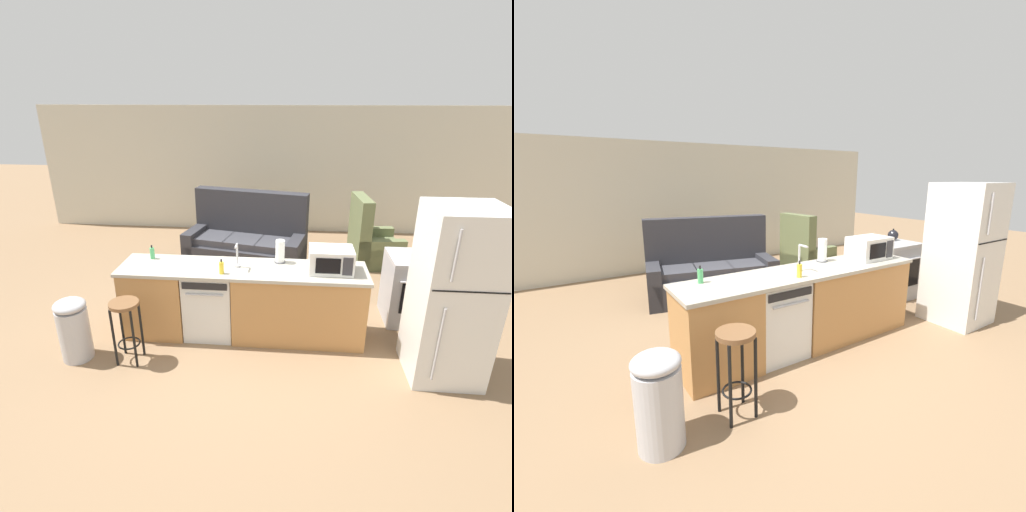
% 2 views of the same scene
% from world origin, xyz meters
% --- Properties ---
extents(ground_plane, '(24.00, 24.00, 0.00)m').
position_xyz_m(ground_plane, '(0.00, 0.00, 0.00)').
color(ground_plane, '#896B4C').
extents(wall_back, '(10.00, 0.06, 2.60)m').
position_xyz_m(wall_back, '(0.30, 4.20, 1.30)').
color(wall_back, beige).
rests_on(wall_back, ground_plane).
extents(kitchen_counter, '(2.94, 0.66, 0.90)m').
position_xyz_m(kitchen_counter, '(0.24, 0.00, 0.42)').
color(kitchen_counter, '#B77F47').
rests_on(kitchen_counter, ground_plane).
extents(dishwasher, '(0.58, 0.61, 0.84)m').
position_xyz_m(dishwasher, '(-0.25, -0.00, 0.42)').
color(dishwasher, silver).
rests_on(dishwasher, ground_plane).
extents(stove_range, '(0.76, 0.68, 0.90)m').
position_xyz_m(stove_range, '(2.35, 0.55, 0.45)').
color(stove_range, '#A8AAB2').
rests_on(stove_range, ground_plane).
extents(refrigerator, '(0.72, 0.73, 1.84)m').
position_xyz_m(refrigerator, '(2.35, -0.55, 0.92)').
color(refrigerator, silver).
rests_on(refrigerator, ground_plane).
extents(microwave, '(0.50, 0.37, 0.28)m').
position_xyz_m(microwave, '(1.18, -0.00, 1.04)').
color(microwave, white).
rests_on(microwave, kitchen_counter).
extents(sink_faucet, '(0.07, 0.18, 0.30)m').
position_xyz_m(sink_faucet, '(0.09, 0.01, 1.03)').
color(sink_faucet, silver).
rests_on(sink_faucet, kitchen_counter).
extents(paper_towel_roll, '(0.14, 0.14, 0.28)m').
position_xyz_m(paper_towel_roll, '(0.59, 0.21, 1.04)').
color(paper_towel_roll, '#4C4C51').
rests_on(paper_towel_roll, kitchen_counter).
extents(soap_bottle, '(0.06, 0.06, 0.18)m').
position_xyz_m(soap_bottle, '(-0.06, -0.18, 0.97)').
color(soap_bottle, yellow).
rests_on(soap_bottle, kitchen_counter).
extents(dish_soap_bottle, '(0.06, 0.06, 0.18)m').
position_xyz_m(dish_soap_bottle, '(-1.00, 0.18, 0.97)').
color(dish_soap_bottle, '#4CB266').
rests_on(dish_soap_bottle, kitchen_counter).
extents(kettle, '(0.21, 0.17, 0.19)m').
position_xyz_m(kettle, '(2.52, 0.68, 0.99)').
color(kettle, black).
rests_on(kettle, stove_range).
extents(bar_stool, '(0.32, 0.32, 0.74)m').
position_xyz_m(bar_stool, '(-1.05, -0.66, 0.54)').
color(bar_stool, brown).
rests_on(bar_stool, ground_plane).
extents(trash_bin, '(0.35, 0.35, 0.74)m').
position_xyz_m(trash_bin, '(-1.67, -0.67, 0.38)').
color(trash_bin, '#B7B7BC').
rests_on(trash_bin, ground_plane).
extents(couch, '(2.14, 1.30, 1.27)m').
position_xyz_m(couch, '(-0.05, 2.22, 0.39)').
color(couch, '#2D2D33').
rests_on(couch, ground_plane).
extents(armchair, '(0.87, 0.92, 1.20)m').
position_xyz_m(armchair, '(2.10, 2.45, 0.35)').
color(armchair, '#667047').
rests_on(armchair, ground_plane).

